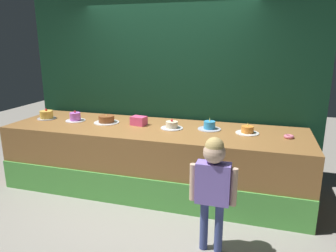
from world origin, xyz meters
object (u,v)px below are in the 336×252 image
cake_center_right (172,126)px  cake_far_right (247,130)px  cake_center_left (106,120)px  cake_right (209,126)px  donut (289,137)px  cake_far_left (47,115)px  cake_left (75,117)px  pink_box (139,121)px  child_figure (213,180)px

cake_center_right → cake_far_right: bearing=2.6°
cake_far_right → cake_center_left: bearing=-179.5°
cake_center_left → cake_right: bearing=2.6°
donut → cake_right: size_ratio=0.38×
cake_far_left → cake_left: size_ratio=0.97×
cake_center_right → pink_box: bearing=175.2°
child_figure → cake_right: child_figure is taller
cake_left → cake_far_right: size_ratio=0.98×
donut → cake_left: 2.90m
donut → cake_far_right: (-0.48, 0.07, 0.02)m
cake_left → cake_far_right: 2.42m
cake_far_left → pink_box: bearing=2.0°
cake_left → cake_center_right: bearing=0.2°
child_figure → cake_center_left: child_figure is taller
cake_center_right → cake_left: bearing=-179.8°
pink_box → cake_right: bearing=3.1°
child_figure → cake_far_left: (-2.67, 1.16, 0.18)m
cake_left → cake_center_right: 1.45m
donut → cake_far_right: bearing=172.3°
pink_box → cake_right: cake_right is taller
cake_far_left → cake_far_right: cake_far_left is taller
child_figure → cake_left: bearing=151.9°
donut → cake_center_left: 2.42m
cake_center_right → cake_far_right: size_ratio=1.02×
donut → cake_right: 0.97m
child_figure → cake_far_right: child_figure is taller
donut → cake_left: cake_left is taller
pink_box → cake_left: size_ratio=0.71×
pink_box → cake_far_left: (-1.45, -0.05, -0.00)m
pink_box → cake_far_left: cake_far_left is taller
cake_left → cake_center_left: bearing=3.6°
cake_far_right → pink_box: bearing=-179.9°
child_figure → cake_center_right: (-0.73, 1.17, 0.16)m
cake_far_right → cake_left: bearing=-178.9°
pink_box → cake_far_left: bearing=-178.0°
pink_box → cake_far_left: 1.45m
cake_center_left → donut: bearing=-1.1°
donut → cake_center_right: 1.45m
cake_left → cake_center_right: cake_left is taller
cake_right → cake_center_left: bearing=-177.4°
donut → cake_center_right: size_ratio=0.40×
pink_box → cake_far_right: cake_far_right is taller
cake_center_left → cake_far_right: 1.93m
pink_box → cake_center_right: cake_center_right is taller
cake_right → cake_far_right: 0.49m
child_figure → cake_center_right: 1.39m
cake_right → pink_box: bearing=-176.9°
cake_center_left → cake_right: 1.45m
cake_right → cake_center_right: bearing=-169.1°
pink_box → cake_center_right: size_ratio=0.68×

